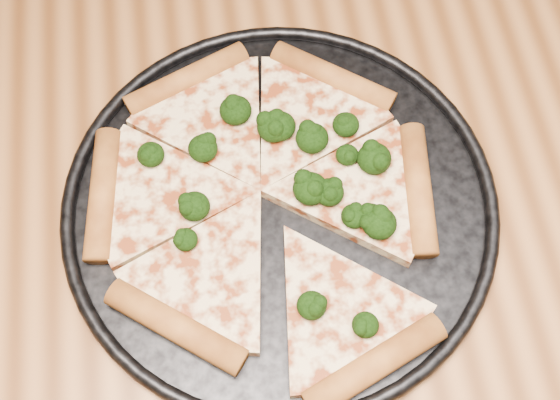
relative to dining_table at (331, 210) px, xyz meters
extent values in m
plane|color=brown|center=(0.00, 0.00, -0.66)|extent=(4.00, 4.00, 0.00)
cube|color=#995D2F|center=(0.00, 0.00, 0.07)|extent=(1.20, 0.90, 0.04)
cylinder|color=black|center=(-0.06, -0.03, 0.09)|extent=(0.38, 0.38, 0.01)
torus|color=black|center=(-0.06, -0.03, 0.10)|extent=(0.39, 0.39, 0.01)
cylinder|color=#AF682B|center=(0.01, 0.09, 0.11)|extent=(0.11, 0.10, 0.02)
cylinder|color=#AF682B|center=(-0.13, 0.11, 0.11)|extent=(0.12, 0.07, 0.02)
cylinder|color=#AF682B|center=(-0.21, 0.00, 0.11)|extent=(0.04, 0.13, 0.02)
cylinder|color=#AF682B|center=(-0.16, -0.13, 0.11)|extent=(0.11, 0.10, 0.02)
cylinder|color=#AF682B|center=(0.00, -0.19, 0.11)|extent=(0.12, 0.07, 0.02)
cylinder|color=#AF682B|center=(0.07, -0.04, 0.11)|extent=(0.04, 0.13, 0.02)
ellipsoid|color=black|center=(0.03, -0.01, 0.12)|extent=(0.03, 0.03, 0.02)
ellipsoid|color=black|center=(-0.05, 0.04, 0.12)|extent=(0.03, 0.03, 0.02)
ellipsoid|color=black|center=(-0.05, -0.13, 0.12)|extent=(0.02, 0.02, 0.02)
ellipsoid|color=black|center=(-0.13, -0.03, 0.12)|extent=(0.03, 0.03, 0.02)
ellipsoid|color=black|center=(-0.01, -0.16, 0.12)|extent=(0.02, 0.02, 0.02)
ellipsoid|color=black|center=(0.01, 0.03, 0.12)|extent=(0.02, 0.02, 0.02)
ellipsoid|color=black|center=(0.01, 0.00, 0.12)|extent=(0.02, 0.02, 0.02)
ellipsoid|color=black|center=(-0.12, 0.02, 0.12)|extent=(0.03, 0.03, 0.02)
ellipsoid|color=black|center=(0.02, -0.07, 0.12)|extent=(0.03, 0.03, 0.02)
ellipsoid|color=black|center=(0.02, -0.06, 0.12)|extent=(0.02, 0.02, 0.02)
ellipsoid|color=black|center=(-0.02, -0.04, 0.12)|extent=(0.03, 0.03, 0.02)
ellipsoid|color=black|center=(-0.05, 0.04, 0.12)|extent=(0.03, 0.03, 0.02)
ellipsoid|color=black|center=(-0.17, 0.02, 0.12)|extent=(0.02, 0.02, 0.02)
ellipsoid|color=black|center=(-0.14, -0.06, 0.12)|extent=(0.02, 0.02, 0.02)
ellipsoid|color=black|center=(-0.03, -0.03, 0.12)|extent=(0.03, 0.03, 0.02)
ellipsoid|color=black|center=(-0.02, 0.02, 0.12)|extent=(0.03, 0.03, 0.02)
ellipsoid|color=black|center=(-0.09, 0.06, 0.12)|extent=(0.03, 0.03, 0.02)
ellipsoid|color=black|center=(0.00, -0.06, 0.12)|extent=(0.02, 0.02, 0.02)
camera|label=1|loc=(-0.10, -0.30, 0.68)|focal=46.48mm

